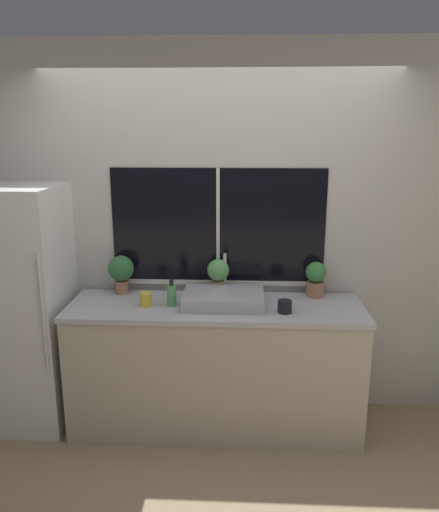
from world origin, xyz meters
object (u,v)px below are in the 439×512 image
Objects in this scene: potted_plant_left at (121,270)px; potted_plant_center at (218,273)px; mug_black at (285,306)px; sink at (224,299)px; refrigerator at (16,308)px; soap_bottle at (172,295)px; mug_yellow at (146,299)px; potted_plant_right at (316,278)px.

potted_plant_left is 1.06× the size of potted_plant_center.
sink is at bearing 162.88° from mug_black.
refrigerator is 18.40× the size of mug_black.
soap_bottle is 1.94× the size of mug_yellow.
potted_plant_left is at bearing 14.82° from refrigerator.
refrigerator is at bearing 177.17° from soap_bottle.
potted_plant_center is 2.85× the size of mug_black.
mug_black is (-0.24, -0.34, -0.10)m from potted_plant_right.
potted_plant_left is 3.03× the size of mug_black.
sink is 5.85× the size of mug_black.
sink is at bearing 5.45° from soap_bottle.
soap_bottle is (0.40, -0.25, -0.10)m from potted_plant_left.
mug_black is (1.17, -0.34, -0.13)m from potted_plant_left.
soap_bottle reaches higher than mug_yellow.
refrigerator reaches higher than sink.
sink is 0.25m from potted_plant_center.
potted_plant_center reaches higher than mug_black.
potted_plant_left is (0.72, 0.19, 0.23)m from refrigerator.
soap_bottle is at bearing 173.09° from mug_black.
soap_bottle is at bearing 5.09° from mug_yellow.
mug_black is 0.94m from mug_yellow.
soap_bottle is (-0.30, -0.25, -0.09)m from potted_plant_center.
mug_yellow is at bearing -167.52° from potted_plant_right.
soap_bottle is (-0.35, -0.03, 0.03)m from sink.
soap_bottle is at bearing -31.24° from potted_plant_left.
potted_plant_left is 1.53× the size of soap_bottle.
refrigerator reaches higher than soap_bottle.
mug_yellow is (0.95, -0.07, 0.11)m from refrigerator.
mug_yellow is at bearing 175.32° from mug_black.
mug_yellow is (0.23, -0.26, -0.13)m from potted_plant_left.
mug_black is at bearing -6.91° from soap_bottle.
potted_plant_right is at bearing 5.10° from refrigerator.
potted_plant_center is (1.43, 0.19, 0.22)m from refrigerator.
potted_plant_left is at bearing 131.27° from mug_yellow.
potted_plant_left is 2.96× the size of mug_yellow.
potted_plant_left reaches higher than soap_bottle.
potted_plant_right is at bearing 54.21° from mug_black.
potted_plant_left is (-0.76, 0.21, 0.13)m from sink.
potted_plant_left is at bearing 180.00° from potted_plant_right.
potted_plant_center is 0.56m from mug_yellow.
mug_yellow is (-0.48, -0.26, -0.12)m from potted_plant_center.
sink reaches higher than mug_yellow.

